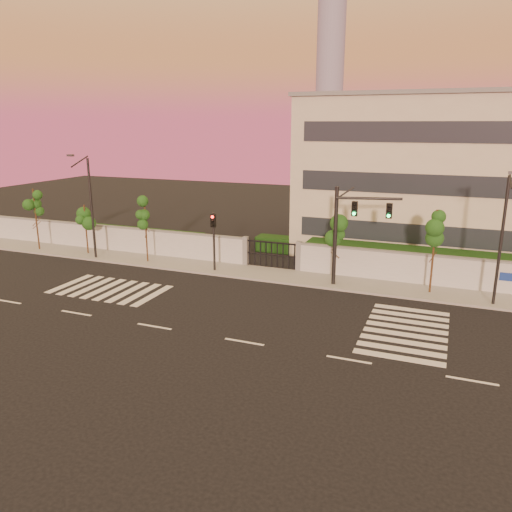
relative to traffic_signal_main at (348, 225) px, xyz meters
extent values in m
plane|color=black|center=(-2.77, -9.88, -4.01)|extent=(120.00, 120.00, 0.00)
cube|color=gray|center=(-2.77, 0.62, -3.93)|extent=(60.00, 3.00, 0.15)
cube|color=#ABADB2|center=(-20.27, 2.12, -3.01)|extent=(25.00, 0.30, 2.00)
cube|color=slate|center=(-20.27, 2.12, -1.95)|extent=(25.00, 0.36, 0.12)
cube|color=slate|center=(-7.77, 2.12, -2.91)|extent=(0.35, 0.35, 2.20)
cube|color=slate|center=(-3.77, 2.12, -2.91)|extent=(0.35, 0.35, 2.20)
cube|color=black|center=(6.23, 4.62, -3.11)|extent=(20.00, 2.00, 1.80)
cube|color=black|center=(-18.77, 4.62, -3.31)|extent=(12.00, 1.80, 1.40)
cube|color=black|center=(-5.77, 7.12, -3.41)|extent=(6.00, 1.50, 1.20)
cube|color=#BDB6A0|center=(6.23, 12.12, 1.99)|extent=(24.00, 12.00, 12.00)
cube|color=#262D38|center=(6.23, 6.10, -1.51)|extent=(22.00, 0.08, 1.40)
cube|color=#262D38|center=(6.23, 6.10, 1.99)|extent=(22.00, 0.08, 1.40)
cube|color=#262D38|center=(6.23, 6.10, 5.49)|extent=(22.00, 0.08, 1.40)
cube|color=slate|center=(6.23, 12.12, 8.09)|extent=(24.40, 12.40, 0.30)
cylinder|color=slate|center=(-67.77, 270.12, 50.99)|extent=(16.00, 16.00, 110.00)
cube|color=silver|center=(-16.77, -5.88, -4.00)|extent=(0.50, 4.00, 0.02)
cube|color=silver|center=(-15.87, -5.88, -4.00)|extent=(0.50, 4.00, 0.02)
cube|color=silver|center=(-14.97, -5.88, -4.00)|extent=(0.50, 4.00, 0.02)
cube|color=silver|center=(-14.07, -5.88, -4.00)|extent=(0.50, 4.00, 0.02)
cube|color=silver|center=(-13.17, -5.88, -4.00)|extent=(0.50, 4.00, 0.02)
cube|color=silver|center=(-12.27, -5.88, -4.00)|extent=(0.50, 4.00, 0.02)
cube|color=silver|center=(-11.37, -5.88, -4.00)|extent=(0.50, 4.00, 0.02)
cube|color=silver|center=(-10.47, -5.88, -4.00)|extent=(0.50, 4.00, 0.02)
cube|color=silver|center=(4.23, -8.88, -4.00)|extent=(4.00, 0.50, 0.02)
cube|color=silver|center=(4.23, -7.98, -4.00)|extent=(4.00, 0.50, 0.02)
cube|color=silver|center=(4.23, -7.08, -4.00)|extent=(4.00, 0.50, 0.02)
cube|color=silver|center=(4.23, -6.18, -4.00)|extent=(4.00, 0.50, 0.02)
cube|color=silver|center=(4.23, -5.28, -4.00)|extent=(4.00, 0.50, 0.02)
cube|color=silver|center=(4.23, -4.38, -4.00)|extent=(4.00, 0.50, 0.02)
cube|color=silver|center=(4.23, -3.48, -4.00)|extent=(4.00, 0.50, 0.02)
cube|color=silver|center=(4.23, -2.58, -4.00)|extent=(4.00, 0.50, 0.02)
cube|color=silver|center=(-17.77, -9.88, -4.00)|extent=(2.00, 0.15, 0.01)
cube|color=silver|center=(-12.77, -9.88, -4.00)|extent=(2.00, 0.15, 0.01)
cube|color=silver|center=(-7.77, -9.88, -4.00)|extent=(2.00, 0.15, 0.01)
cube|color=silver|center=(-2.77, -9.88, -4.00)|extent=(2.00, 0.15, 0.01)
cube|color=silver|center=(2.23, -9.88, -4.00)|extent=(2.00, 0.15, 0.01)
cube|color=silver|center=(7.23, -9.88, -4.00)|extent=(2.00, 0.15, 0.01)
cylinder|color=#382314|center=(-25.15, 0.08, -1.48)|extent=(0.12, 0.12, 5.06)
sphere|color=#124114|center=(-25.15, 0.08, 0.04)|extent=(1.09, 1.09, 1.09)
sphere|color=#124114|center=(-24.81, 0.28, -0.72)|extent=(0.83, 0.83, 0.83)
sphere|color=#124114|center=(-25.45, -0.06, -0.47)|extent=(0.79, 0.79, 0.79)
cylinder|color=#382314|center=(-20.59, 0.51, -2.02)|extent=(0.11, 0.11, 3.98)
sphere|color=#124114|center=(-20.59, 0.51, -0.82)|extent=(1.04, 1.04, 1.04)
sphere|color=#124114|center=(-20.26, 0.70, -1.42)|extent=(0.80, 0.80, 0.80)
sphere|color=#124114|center=(-20.88, 0.37, -1.22)|extent=(0.76, 0.76, 0.76)
cylinder|color=#382314|center=(-14.86, 0.21, -1.48)|extent=(0.11, 0.11, 5.05)
sphere|color=#124114|center=(-14.86, 0.21, 0.03)|extent=(1.03, 1.03, 1.03)
sphere|color=#124114|center=(-14.53, 0.39, -0.72)|extent=(0.78, 0.78, 0.78)
sphere|color=#124114|center=(-15.14, 0.07, -0.47)|extent=(0.75, 0.75, 0.75)
cylinder|color=#382314|center=(-0.86, 0.54, -1.86)|extent=(0.12, 0.12, 4.30)
sphere|color=#124114|center=(-0.86, 0.54, -0.57)|extent=(1.08, 1.08, 1.08)
sphere|color=#124114|center=(-0.52, 0.74, -1.22)|extent=(0.82, 0.82, 0.82)
sphere|color=#124114|center=(-1.15, 0.40, -1.00)|extent=(0.78, 0.78, 0.78)
cylinder|color=#382314|center=(5.02, 0.60, -1.41)|extent=(0.13, 0.13, 5.20)
sphere|color=#124114|center=(5.02, 0.60, 0.15)|extent=(1.17, 1.17, 1.17)
sphere|color=#124114|center=(5.39, 0.81, -0.63)|extent=(0.89, 0.89, 0.89)
sphere|color=#124114|center=(4.70, 0.44, -0.37)|extent=(0.85, 0.85, 0.85)
cylinder|color=black|center=(-0.80, 0.01, -0.84)|extent=(0.25, 0.25, 6.34)
cylinder|color=black|center=(1.14, 0.01, 1.72)|extent=(3.81, 1.09, 0.16)
cube|color=black|center=(0.33, -0.04, 1.05)|extent=(0.36, 0.18, 0.92)
sphere|color=#0CF259|center=(0.33, -0.15, 0.77)|extent=(0.20, 0.20, 0.20)
cube|color=black|center=(2.37, -0.04, 1.05)|extent=(0.36, 0.18, 0.92)
sphere|color=#0CF259|center=(2.37, -0.15, 0.77)|extent=(0.20, 0.20, 0.20)
cylinder|color=black|center=(-9.22, -0.01, -1.90)|extent=(0.15, 0.15, 4.21)
cube|color=black|center=(-9.22, -0.06, -0.36)|extent=(0.33, 0.17, 0.84)
sphere|color=red|center=(-9.22, -0.17, -0.09)|extent=(0.19, 0.19, 0.19)
cylinder|color=black|center=(-19.20, -0.29, -0.20)|extent=(0.17, 0.17, 7.62)
cylinder|color=black|center=(-19.20, -1.15, 3.42)|extent=(0.10, 1.82, 0.74)
cube|color=#3F3F44|center=(-19.20, -2.01, 3.89)|extent=(0.48, 0.24, 0.14)
cylinder|color=black|center=(8.49, -0.21, -0.31)|extent=(0.17, 0.17, 7.39)
cylinder|color=black|center=(8.49, -1.04, 3.20)|extent=(0.09, 1.77, 0.72)
camera|label=1|loc=(5.84, -29.96, 6.06)|focal=35.00mm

